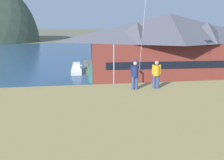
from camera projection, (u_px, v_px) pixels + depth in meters
name	position (u px, v px, depth m)	size (l,w,h in m)	color
ground_plane	(108.00, 142.00, 22.56)	(600.00, 600.00, 0.00)	#66604C
parking_lot_pad	(102.00, 120.00, 27.36)	(40.00, 20.00, 0.10)	gray
bay_water	(84.00, 54.00, 80.34)	(360.00, 84.00, 0.03)	navy
harbor_lodge	(168.00, 46.00, 43.39)	(28.24, 12.65, 11.72)	brown
storage_shed_waterside	(102.00, 68.00, 45.02)	(5.15, 4.19, 4.54)	#338475
wharf_dock	(92.00, 67.00, 56.53)	(3.20, 15.38, 0.70)	#70604C
moored_boat_wharfside	(77.00, 69.00, 52.34)	(2.36, 6.60, 2.16)	silver
parked_car_lone_by_shed	(2.00, 130.00, 22.55)	(4.33, 2.31, 1.82)	#9EA3A8
parked_car_corner_spot	(130.00, 109.00, 27.97)	(4.27, 2.19, 1.82)	navy
parked_car_front_row_silver	(148.00, 131.00, 22.38)	(4.26, 2.17, 1.82)	silver
parked_car_front_row_end	(51.00, 110.00, 27.54)	(4.24, 2.14, 1.82)	navy
parked_car_back_row_right	(53.00, 136.00, 21.39)	(4.26, 2.18, 1.82)	silver
parked_car_mid_row_center	(213.00, 126.00, 23.40)	(4.32, 2.30, 1.82)	#9EA3A8
parking_light_pole	(114.00, 70.00, 31.98)	(0.24, 0.78, 7.61)	#ADADB2
person_kite_flyer	(135.00, 74.00, 15.49)	(0.51, 0.67, 1.86)	#384770
person_companion	(156.00, 74.00, 15.74)	(0.55, 0.40, 1.74)	#384770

